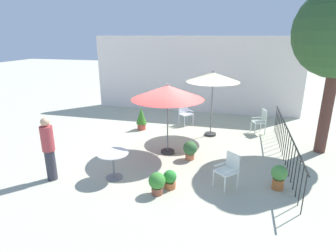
% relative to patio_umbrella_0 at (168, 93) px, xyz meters
% --- Properties ---
extents(ground_plane, '(60.00, 60.00, 0.00)m').
position_rel_patio_umbrella_0_xyz_m(ground_plane, '(-0.08, 0.31, -1.99)').
color(ground_plane, '#B8B69C').
extents(villa_facade, '(10.05, 0.30, 3.63)m').
position_rel_patio_umbrella_0_xyz_m(villa_facade, '(-0.08, 5.45, -0.18)').
color(villa_facade, white).
rests_on(villa_facade, ground).
extents(terrace_railing, '(0.03, 5.96, 1.01)m').
position_rel_patio_umbrella_0_xyz_m(terrace_railing, '(3.61, 0.31, -1.32)').
color(terrace_railing, black).
rests_on(terrace_railing, ground).
extents(patio_umbrella_0, '(2.27, 2.27, 2.28)m').
position_rel_patio_umbrella_0_xyz_m(patio_umbrella_0, '(0.00, 0.00, 0.00)').
color(patio_umbrella_0, '#2D2D2D').
rests_on(patio_umbrella_0, ground).
extents(patio_umbrella_1, '(1.95, 1.95, 2.46)m').
position_rel_patio_umbrella_0_xyz_m(patio_umbrella_1, '(1.17, 2.03, 0.20)').
color(patio_umbrella_1, '#2D2D2D').
rests_on(patio_umbrella_1, ground).
extents(cafe_table_0, '(0.82, 0.82, 0.73)m').
position_rel_patio_umbrella_0_xyz_m(cafe_table_0, '(-0.98, -2.00, -1.48)').
color(cafe_table_0, white).
rests_on(cafe_table_0, ground).
extents(patio_chair_0, '(0.56, 0.56, 0.96)m').
position_rel_patio_umbrella_0_xyz_m(patio_chair_0, '(3.02, 2.72, -1.44)').
color(patio_chair_0, white).
rests_on(patio_chair_0, ground).
extents(patio_chair_1, '(0.65, 0.66, 0.95)m').
position_rel_patio_umbrella_0_xyz_m(patio_chair_1, '(-0.04, 3.13, -1.44)').
color(patio_chair_1, white).
rests_on(patio_chair_1, ground).
extents(patio_chair_2, '(0.64, 0.65, 0.88)m').
position_rel_patio_umbrella_0_xyz_m(patio_chair_2, '(2.01, -1.70, -1.48)').
color(patio_chair_2, white).
rests_on(patio_chair_2, ground).
extents(potted_plant_0, '(0.43, 0.43, 0.59)m').
position_rel_patio_umbrella_0_xyz_m(potted_plant_0, '(0.80, -0.31, -1.67)').
color(potted_plant_0, '#C96D48').
rests_on(potted_plant_0, ground).
extents(potted_plant_1, '(0.43, 0.43, 0.91)m').
position_rel_patio_umbrella_0_xyz_m(potted_plant_1, '(-1.62, 2.03, -1.50)').
color(potted_plant_1, '#B04C3D').
rests_on(potted_plant_1, ground).
extents(potted_plant_2, '(0.35, 0.34, 0.49)m').
position_rel_patio_umbrella_0_xyz_m(potted_plant_2, '(0.61, -2.13, -1.74)').
color(potted_plant_2, '#BD663C').
rests_on(potted_plant_2, ground).
extents(potted_plant_3, '(0.39, 0.39, 0.64)m').
position_rel_patio_umbrella_0_xyz_m(potted_plant_3, '(3.24, -1.50, -1.63)').
color(potted_plant_3, '#B1622F').
rests_on(potted_plant_3, ground).
extents(potted_plant_4, '(0.41, 0.41, 0.57)m').
position_rel_patio_umbrella_0_xyz_m(potted_plant_4, '(0.38, -2.48, -1.68)').
color(potted_plant_4, brown).
rests_on(potted_plant_4, ground).
extents(standing_person, '(0.41, 0.41, 1.71)m').
position_rel_patio_umbrella_0_xyz_m(standing_person, '(-2.54, -2.47, -1.11)').
color(standing_person, '#33333D').
rests_on(standing_person, ground).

